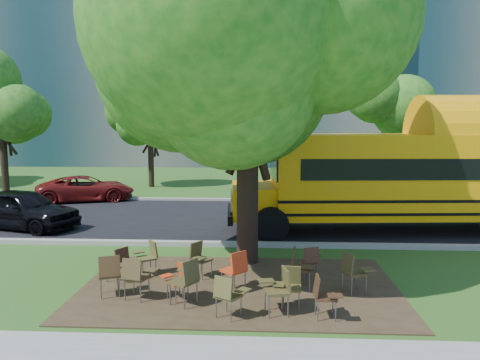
# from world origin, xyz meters

# --- Properties ---
(ground) EXTENTS (160.00, 160.00, 0.00)m
(ground) POSITION_xyz_m (0.00, 0.00, 0.00)
(ground) COLOR #305A1C
(ground) RESTS_ON ground
(dirt_patch) EXTENTS (7.00, 4.50, 0.03)m
(dirt_patch) POSITION_xyz_m (1.00, -0.50, 0.01)
(dirt_patch) COLOR #382819
(dirt_patch) RESTS_ON ground
(asphalt_road) EXTENTS (80.00, 8.00, 0.04)m
(asphalt_road) POSITION_xyz_m (0.00, 7.00, 0.02)
(asphalt_road) COLOR black
(asphalt_road) RESTS_ON ground
(kerb_near) EXTENTS (80.00, 0.25, 0.14)m
(kerb_near) POSITION_xyz_m (0.00, 3.00, 0.07)
(kerb_near) COLOR gray
(kerb_near) RESTS_ON ground
(kerb_far) EXTENTS (80.00, 0.25, 0.14)m
(kerb_far) POSITION_xyz_m (0.00, 11.10, 0.07)
(kerb_far) COLOR gray
(kerb_far) RESTS_ON ground
(building_main) EXTENTS (38.00, 16.00, 22.00)m
(building_main) POSITION_xyz_m (-8.00, 36.00, 11.00)
(building_main) COLOR #64635F
(building_main) RESTS_ON ground
(bg_tree_0) EXTENTS (5.20, 5.20, 7.18)m
(bg_tree_0) POSITION_xyz_m (-12.00, 13.00, 4.57)
(bg_tree_0) COLOR black
(bg_tree_0) RESTS_ON ground
(bg_tree_2) EXTENTS (4.80, 4.80, 6.62)m
(bg_tree_2) POSITION_xyz_m (-5.00, 16.00, 4.21)
(bg_tree_2) COLOR black
(bg_tree_2) RESTS_ON ground
(bg_tree_3) EXTENTS (5.60, 5.60, 7.84)m
(bg_tree_3) POSITION_xyz_m (8.00, 14.00, 5.03)
(bg_tree_3) COLOR black
(bg_tree_3) RESTS_ON ground
(main_tree) EXTENTS (7.20, 7.20, 8.95)m
(main_tree) POSITION_xyz_m (1.11, 1.38, 5.34)
(main_tree) COLOR black
(main_tree) RESTS_ON ground
(school_bus) EXTENTS (13.66, 3.97, 3.30)m
(school_bus) POSITION_xyz_m (7.78, 5.36, 1.91)
(school_bus) COLOR #F2A107
(school_bus) RESTS_ON ground
(chair_0) EXTENTS (0.64, 0.72, 0.93)m
(chair_0) POSITION_xyz_m (-1.67, -1.24, 0.58)
(chair_0) COLOR #4E361C
(chair_0) RESTS_ON ground
(chair_1) EXTENTS (0.71, 0.55, 0.93)m
(chair_1) POSITION_xyz_m (-1.08, -1.41, 0.57)
(chair_1) COLOR #453A1E
(chair_1) RESTS_ON ground
(chair_2) EXTENTS (0.65, 0.82, 0.97)m
(chair_2) POSITION_xyz_m (-0.00, -1.61, 0.60)
(chair_2) COLOR #463E1E
(chair_2) RESTS_ON ground
(chair_3) EXTENTS (0.67, 0.53, 0.78)m
(chair_3) POSITION_xyz_m (-0.22, -1.30, 0.48)
(chair_3) COLOR red
(chair_3) RESTS_ON ground
(chair_4) EXTENTS (0.72, 0.57, 0.86)m
(chair_4) POSITION_xyz_m (0.88, -2.25, 0.53)
(chair_4) COLOR #4C4721
(chair_4) RESTS_ON ground
(chair_5) EXTENTS (0.57, 0.49, 0.83)m
(chair_5) POSITION_xyz_m (2.06, -1.62, 0.51)
(chair_5) COLOR #48451F
(chair_5) RESTS_ON ground
(chair_6) EXTENTS (0.65, 0.63, 0.92)m
(chair_6) POSITION_xyz_m (1.83, -1.96, 0.57)
(chair_6) COLOR #47401F
(chair_6) RESTS_ON ground
(chair_7) EXTENTS (0.72, 0.62, 0.92)m
(chair_7) POSITION_xyz_m (3.45, -0.82, 0.57)
(chair_7) COLOR #423B1C
(chair_7) RESTS_ON ground
(chair_8) EXTENTS (0.56, 0.71, 0.84)m
(chair_8) POSITION_xyz_m (-1.78, -0.32, 0.52)
(chair_8) COLOR #3E2316
(chair_8) RESTS_ON ground
(chair_9) EXTENTS (0.71, 0.57, 0.85)m
(chair_9) POSITION_xyz_m (-1.24, 0.23, 0.52)
(chair_9) COLOR brown
(chair_9) RESTS_ON ground
(chair_10) EXTENTS (0.57, 0.73, 0.86)m
(chair_10) POSITION_xyz_m (0.01, 0.11, 0.53)
(chair_10) COLOR #44411D
(chair_10) RESTS_ON ground
(chair_11) EXTENTS (0.63, 0.80, 0.93)m
(chair_11) POSITION_xyz_m (0.94, -0.80, 0.57)
(chair_11) COLOR red
(chair_11) RESTS_ON ground
(chair_12) EXTENTS (0.55, 0.65, 0.93)m
(chair_12) POSITION_xyz_m (2.31, -0.58, 0.57)
(chair_12) COLOR #3F2B16
(chair_12) RESTS_ON ground
(chair_13) EXTENTS (0.54, 0.59, 0.79)m
(chair_13) POSITION_xyz_m (2.64, 0.17, 0.49)
(chair_13) COLOR #462819
(chair_13) RESTS_ON ground
(chair_14) EXTENTS (0.50, 0.55, 0.84)m
(chair_14) POSITION_xyz_m (2.65, -2.16, 0.52)
(chair_14) COLOR #3D2515
(chair_14) RESTS_ON ground
(black_car) EXTENTS (4.46, 2.81, 1.41)m
(black_car) POSITION_xyz_m (-6.86, 4.95, 0.71)
(black_car) COLOR black
(black_car) RESTS_ON ground
(bg_car_red) EXTENTS (4.79, 3.30, 1.22)m
(bg_car_red) POSITION_xyz_m (-6.85, 10.80, 0.61)
(bg_car_red) COLOR #5E1110
(bg_car_red) RESTS_ON ground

